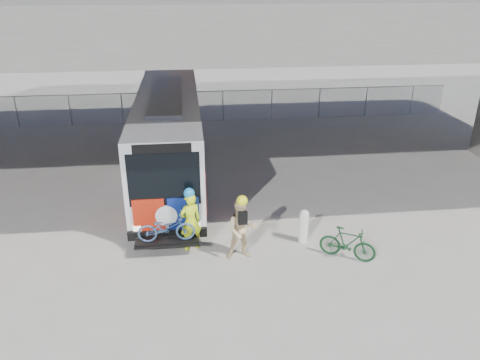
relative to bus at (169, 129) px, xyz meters
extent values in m
plane|color=#9E9991|center=(2.00, -3.74, -2.11)|extent=(160.00, 160.00, 0.00)
cube|color=silver|center=(0.00, -0.02, -0.16)|extent=(2.55, 12.00, 3.20)
cube|color=black|center=(0.00, 0.48, 0.48)|extent=(2.61, 11.00, 1.28)
cube|color=black|center=(0.00, -5.97, 0.23)|extent=(2.24, 0.12, 1.76)
cube|color=black|center=(0.00, -5.97, 1.25)|extent=(1.78, 0.12, 0.30)
cube|color=black|center=(0.00, -6.07, -1.66)|extent=(2.55, 0.20, 0.30)
cube|color=#B3210D|center=(-0.55, -6.04, -1.01)|extent=(1.00, 0.08, 1.20)
cube|color=navy|center=(0.55, -6.04, -1.01)|extent=(1.00, 0.08, 1.20)
cylinder|color=silver|center=(0.00, -6.06, -1.01)|extent=(0.70, 0.06, 0.70)
cube|color=gray|center=(0.00, -0.02, 1.51)|extent=(1.28, 7.20, 0.14)
cube|color=black|center=(0.00, -6.57, -1.66)|extent=(2.00, 0.70, 0.06)
cylinder|color=black|center=(-1.16, -4.42, -1.61)|extent=(0.30, 1.00, 1.00)
cylinder|color=black|center=(1.15, -4.42, -1.61)|extent=(0.30, 1.00, 1.00)
cylinder|color=black|center=(-1.16, 4.18, -1.61)|extent=(0.30, 1.00, 1.00)
cylinder|color=black|center=(1.15, 4.18, -1.61)|extent=(0.30, 1.00, 1.00)
cube|color=#B3210D|center=(-1.31, -3.82, -0.81)|extent=(0.06, 2.60, 1.70)
cube|color=navy|center=(-1.31, -2.22, -0.81)|extent=(0.06, 1.40, 1.70)
cube|color=#B3210D|center=(1.30, -3.82, -0.81)|extent=(0.06, 2.60, 1.70)
cube|color=navy|center=(1.30, -2.22, -0.81)|extent=(0.06, 1.40, 1.70)
imported|color=#446695|center=(0.00, -6.57, -1.16)|extent=(1.78, 0.64, 0.93)
cube|color=#605E59|center=(2.00, 0.26, 4.64)|extent=(40.00, 16.00, 1.50)
cylinder|color=gray|center=(-6.00, 8.26, -1.21)|extent=(0.06, 0.06, 1.80)
cylinder|color=gray|center=(-2.00, 8.26, -1.21)|extent=(0.06, 0.06, 1.80)
cylinder|color=gray|center=(2.00, 8.26, -1.21)|extent=(0.06, 0.06, 1.80)
cylinder|color=gray|center=(6.00, 8.26, -1.21)|extent=(0.06, 0.06, 1.80)
cylinder|color=gray|center=(10.00, 8.26, -1.21)|extent=(0.06, 0.06, 1.80)
cylinder|color=gray|center=(14.00, 8.26, -1.21)|extent=(0.06, 0.06, 1.80)
plane|color=gray|center=(2.00, 8.26, -1.21)|extent=(30.00, 0.00, 30.00)
cube|color=gray|center=(2.00, 8.26, -0.29)|extent=(30.00, 0.05, 0.04)
cube|color=brown|center=(-16.00, 41.26, 2.89)|extent=(14.00, 10.00, 10.00)
cube|color=brown|center=(26.00, 36.26, 1.89)|extent=(10.00, 8.00, 8.00)
cylinder|color=silver|center=(4.44, -6.32, -1.60)|extent=(0.31, 0.31, 1.02)
sphere|color=silver|center=(4.44, -6.32, -1.09)|extent=(0.31, 0.31, 0.31)
imported|color=#E3FE1A|center=(0.76, -6.32, -1.13)|extent=(0.83, 0.69, 1.95)
sphere|color=#1A89E1|center=(0.76, -6.32, -0.13)|extent=(0.34, 0.34, 0.34)
imported|color=beige|center=(2.32, -7.01, -1.14)|extent=(0.98, 0.78, 1.94)
sphere|color=#F1F319|center=(2.32, -7.01, -0.15)|extent=(0.34, 0.34, 0.34)
cube|color=black|center=(2.31, -7.21, -0.62)|extent=(0.29, 0.17, 0.40)
imported|color=#14401F|center=(5.55, -7.46, -1.58)|extent=(1.77, 1.30, 1.05)
camera|label=1|loc=(0.81, -19.45, 5.99)|focal=35.00mm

